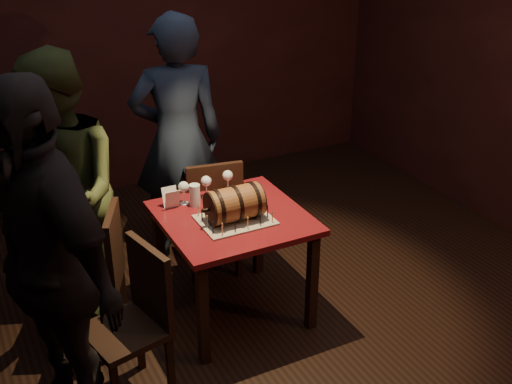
# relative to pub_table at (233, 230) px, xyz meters

# --- Properties ---
(room_shell) EXTENTS (5.04, 5.04, 2.80)m
(room_shell) POSITION_rel_pub_table_xyz_m (0.06, -0.18, 0.76)
(room_shell) COLOR black
(room_shell) RESTS_ON ground
(pub_table) EXTENTS (0.90, 0.90, 0.75)m
(pub_table) POSITION_rel_pub_table_xyz_m (0.00, 0.00, 0.00)
(pub_table) COLOR #530D14
(pub_table) RESTS_ON ground
(cake_board) EXTENTS (0.45, 0.35, 0.01)m
(cake_board) POSITION_rel_pub_table_xyz_m (-0.02, -0.08, 0.12)
(cake_board) COLOR #A39583
(cake_board) RESTS_ON pub_table
(barrel_cake) EXTENTS (0.39, 0.23, 0.23)m
(barrel_cake) POSITION_rel_pub_table_xyz_m (-0.02, -0.08, 0.23)
(barrel_cake) COLOR brown
(barrel_cake) RESTS_ON cake_board
(birthday_candles) EXTENTS (0.40, 0.30, 0.09)m
(birthday_candles) POSITION_rel_pub_table_xyz_m (-0.02, -0.08, 0.16)
(birthday_candles) COLOR #EBCE8C
(birthday_candles) RESTS_ON cake_board
(wine_glass_left) EXTENTS (0.07, 0.07, 0.16)m
(wine_glass_left) POSITION_rel_pub_table_xyz_m (-0.22, 0.29, 0.23)
(wine_glass_left) COLOR silver
(wine_glass_left) RESTS_ON pub_table
(wine_glass_mid) EXTENTS (0.07, 0.07, 0.16)m
(wine_glass_mid) POSITION_rel_pub_table_xyz_m (-0.05, 0.31, 0.23)
(wine_glass_mid) COLOR silver
(wine_glass_mid) RESTS_ON pub_table
(wine_glass_right) EXTENTS (0.07, 0.07, 0.16)m
(wine_glass_right) POSITION_rel_pub_table_xyz_m (0.12, 0.32, 0.23)
(wine_glass_right) COLOR silver
(wine_glass_right) RESTS_ON pub_table
(pint_of_ale) EXTENTS (0.07, 0.07, 0.15)m
(pint_of_ale) POSITION_rel_pub_table_xyz_m (-0.16, 0.23, 0.18)
(pint_of_ale) COLOR silver
(pint_of_ale) RESTS_ON pub_table
(menu_card) EXTENTS (0.10, 0.05, 0.13)m
(menu_card) POSITION_rel_pub_table_xyz_m (-0.31, 0.28, 0.17)
(menu_card) COLOR white
(menu_card) RESTS_ON pub_table
(chair_back) EXTENTS (0.46, 0.46, 0.93)m
(chair_back) POSITION_rel_pub_table_xyz_m (0.08, 0.51, -0.12)
(chair_back) COLOR black
(chair_back) RESTS_ON ground
(chair_left_rear) EXTENTS (0.53, 0.53, 0.93)m
(chair_left_rear) POSITION_rel_pub_table_xyz_m (-0.85, 0.09, -0.12)
(chair_left_rear) COLOR black
(chair_left_rear) RESTS_ON ground
(chair_left_front) EXTENTS (0.48, 0.48, 0.93)m
(chair_left_front) POSITION_rel_pub_table_xyz_m (-0.79, -0.44, -0.12)
(chair_left_front) COLOR black
(chair_left_front) RESTS_ON ground
(person_back) EXTENTS (0.77, 0.59, 1.89)m
(person_back) POSITION_rel_pub_table_xyz_m (-0.01, 0.93, 0.30)
(person_back) COLOR #1A2335
(person_back) RESTS_ON ground
(person_left_rear) EXTENTS (0.78, 0.95, 1.81)m
(person_left_rear) POSITION_rel_pub_table_xyz_m (-0.95, 0.48, 0.27)
(person_left_rear) COLOR #2F381C
(person_left_rear) RESTS_ON ground
(person_left_front) EXTENTS (0.83, 1.24, 1.95)m
(person_left_front) POSITION_rel_pub_table_xyz_m (-1.22, -0.47, 0.34)
(person_left_front) COLOR black
(person_left_front) RESTS_ON ground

